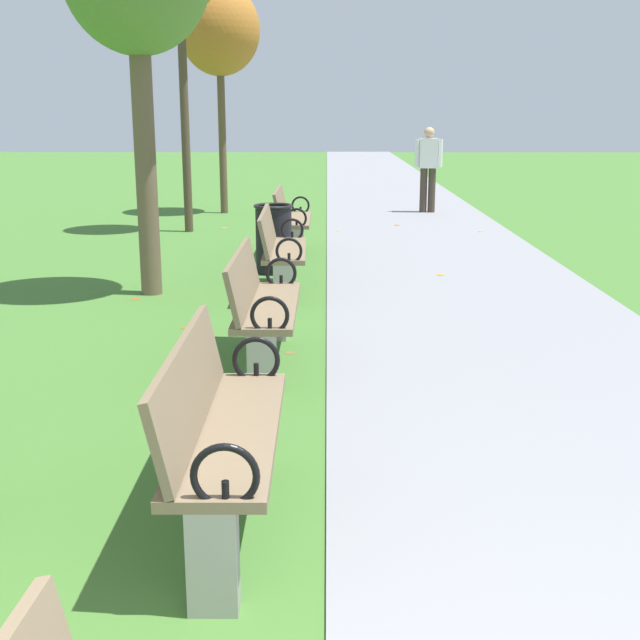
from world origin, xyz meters
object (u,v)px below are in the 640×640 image
at_px(trash_bin, 274,239).
at_px(park_bench_2, 221,428).
at_px(park_bench_4, 281,249).
at_px(tree_5, 220,31).
at_px(park_bench_3, 262,305).
at_px(park_bench_5, 291,219).
at_px(pedestrian_walking, 429,165).

bearing_deg(trash_bin, park_bench_2, -88.68).
relative_size(park_bench_4, tree_5, 0.38).
bearing_deg(park_bench_3, park_bench_4, 90.00).
distance_m(park_bench_3, park_bench_4, 2.66).
height_order(park_bench_2, tree_5, tree_5).
distance_m(tree_5, trash_bin, 6.98).
bearing_deg(park_bench_5, pedestrian_walking, 62.74).
distance_m(park_bench_4, pedestrian_walking, 7.77).
bearing_deg(park_bench_2, park_bench_4, 90.00).
height_order(tree_5, pedestrian_walking, tree_5).
distance_m(park_bench_4, tree_5, 8.05).
bearing_deg(tree_5, park_bench_3, -81.46).
xyz_separation_m(park_bench_2, tree_5, (-1.50, 12.59, 2.89)).
distance_m(tree_5, pedestrian_walking, 4.66).
height_order(park_bench_5, pedestrian_walking, pedestrian_walking).
height_order(pedestrian_walking, trash_bin, pedestrian_walking).
relative_size(park_bench_5, trash_bin, 1.91).
bearing_deg(tree_5, park_bench_4, -78.45).
bearing_deg(trash_bin, tree_5, 102.39).
xyz_separation_m(park_bench_2, park_bench_5, (-0.00, 7.81, 0.00)).
bearing_deg(trash_bin, park_bench_3, -87.81).
bearing_deg(tree_5, park_bench_5, -72.51).
relative_size(park_bench_4, trash_bin, 1.92).
bearing_deg(park_bench_3, tree_5, 98.54).
xyz_separation_m(park_bench_2, pedestrian_walking, (2.46, 12.58, 0.44)).
bearing_deg(park_bench_2, park_bench_3, 90.00).
bearing_deg(pedestrian_walking, tree_5, 179.96).
bearing_deg(park_bench_3, park_bench_2, -90.00).
xyz_separation_m(park_bench_4, tree_5, (-1.50, 7.36, 2.89)).
distance_m(park_bench_2, park_bench_4, 5.22).
distance_m(park_bench_3, trash_bin, 3.85).
relative_size(park_bench_5, pedestrian_walking, 0.99).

